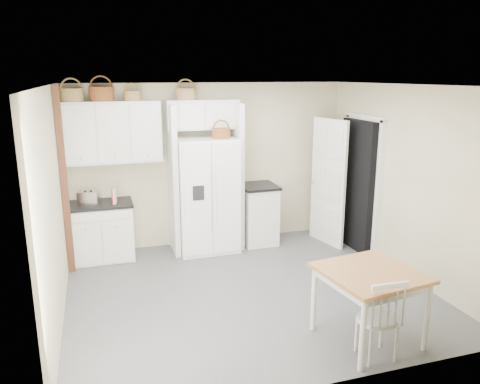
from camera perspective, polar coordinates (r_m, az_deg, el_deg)
name	(u,v)px	position (r m, az deg, el deg)	size (l,w,h in m)	color
floor	(248,291)	(6.19, 1.02, -11.96)	(4.50, 4.50, 0.00)	#484849
ceiling	(249,85)	(5.56, 1.14, 12.87)	(4.50, 4.50, 0.00)	white
wall_back	(210,165)	(7.62, -3.69, 3.35)	(4.50, 4.50, 0.00)	tan
wall_left	(53,209)	(5.48, -21.85, -1.94)	(4.00, 4.00, 0.00)	tan
wall_right	(405,182)	(6.78, 19.44, 1.20)	(4.00, 4.00, 0.00)	tan
refrigerator	(206,195)	(7.33, -4.11, -0.35)	(0.92, 0.74, 1.78)	white
base_cab_left	(102,232)	(7.34, -16.51, -4.74)	(0.91, 0.57, 0.84)	white
base_cab_right	(258,215)	(7.74, 2.17, -2.80)	(0.53, 0.64, 0.94)	white
dining_table	(368,306)	(5.18, 15.39, -13.22)	(0.93, 0.93, 0.78)	#9D6633
windsor_chair	(378,319)	(4.90, 16.42, -14.66)	(0.40, 0.36, 0.81)	white
counter_left	(100,204)	(7.22, -16.75, -1.44)	(0.94, 0.61, 0.04)	black
counter_right	(258,186)	(7.61, 2.21, 0.74)	(0.58, 0.68, 0.04)	black
toaster	(89,198)	(7.13, -17.98, -0.72)	(0.29, 0.17, 0.20)	silver
cookbook_red	(113,196)	(7.11, -15.21, -0.49)	(0.03, 0.15, 0.22)	red
cookbook_cream	(115,195)	(7.11, -15.01, -0.40)	(0.03, 0.16, 0.24)	beige
basket_upper_a	(72,95)	(7.11, -19.82, 11.06)	(0.32, 0.32, 0.18)	brown
basket_upper_b	(101,94)	(7.11, -16.54, 11.39)	(0.35, 0.35, 0.20)	brown
basket_upper_c	(132,96)	(7.13, -13.00, 11.36)	(0.25, 0.25, 0.14)	brown
basket_bridge_a	(186,94)	(7.24, -6.65, 11.78)	(0.31, 0.31, 0.17)	brown
basket_fridge_b	(221,133)	(7.11, -2.32, 7.16)	(0.28, 0.28, 0.15)	brown
upper_cabinet	(113,132)	(7.15, -15.27, 7.04)	(1.40, 0.34, 0.90)	white
bridge_cabinet	(202,114)	(7.31, -4.63, 9.40)	(1.12, 0.34, 0.45)	white
fridge_panel_left	(173,180)	(7.23, -8.18, 1.44)	(0.08, 0.60, 2.30)	white
fridge_panel_right	(237,176)	(7.46, -0.43, 1.96)	(0.08, 0.60, 2.30)	white
trim_post	(64,182)	(6.79, -20.66, 1.12)	(0.09, 0.09, 2.60)	#441D13
doorway_void	(359,186)	(7.59, 14.27, 0.77)	(0.18, 0.85, 2.05)	black
door_slab	(328,182)	(7.70, 10.69, 1.15)	(0.80, 0.04, 2.05)	white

